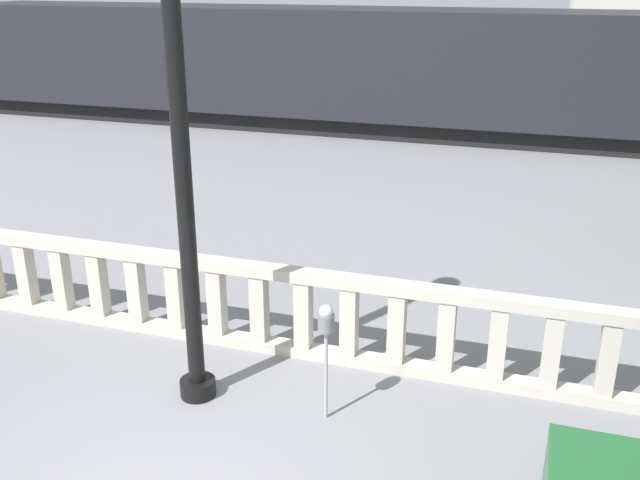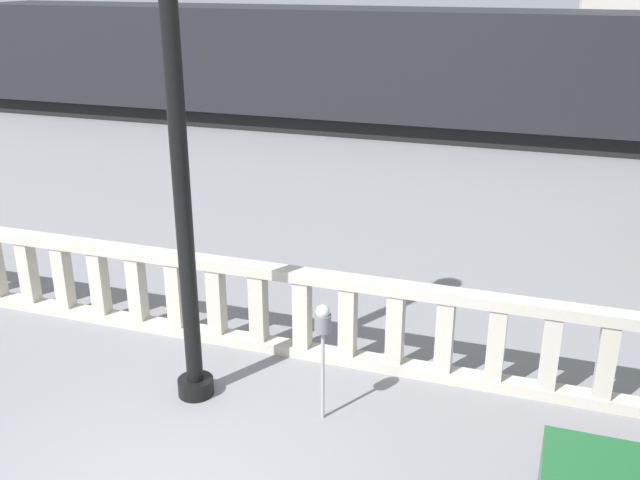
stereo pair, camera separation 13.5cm
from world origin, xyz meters
name	(u,v)px [view 2 (the right image)]	position (x,y,z in m)	size (l,w,h in m)	color
balustrade	(280,310)	(0.00, 3.22, 0.60)	(15.93, 0.24, 1.19)	#BCB5A8
lamppost	(178,140)	(-0.58, 1.98, 3.04)	(0.42, 0.42, 5.61)	black
parking_meter	(323,327)	(0.98, 2.00, 1.12)	(0.18, 0.18, 1.39)	#99999E
train_near	(372,68)	(-2.38, 16.77, 1.89)	(26.37, 3.05, 4.21)	black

